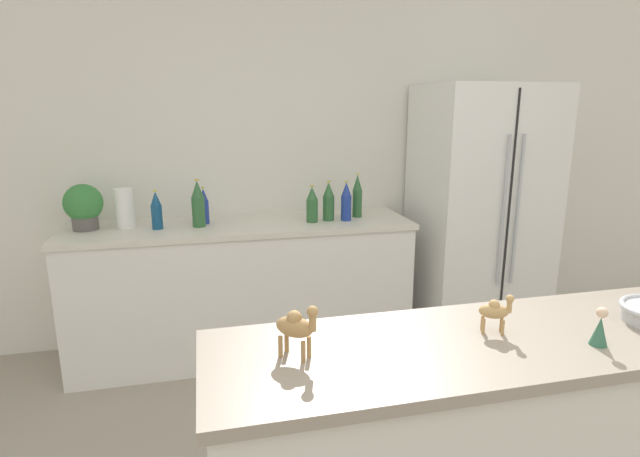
{
  "coord_description": "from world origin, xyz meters",
  "views": [
    {
      "loc": [
        -0.68,
        -0.76,
        1.61
      ],
      "look_at": [
        -0.16,
        1.42,
        1.07
      ],
      "focal_mm": 28.0,
      "sensor_mm": 36.0,
      "label": 1
    }
  ],
  "objects_px": {
    "wise_man_figurine_crimson": "(600,329)",
    "back_bottle_5": "(198,204)",
    "back_bottle_3": "(346,202)",
    "back_bottle_0": "(357,196)",
    "camel_figurine": "(296,326)",
    "potted_plant": "(83,206)",
    "camel_figurine_second": "(495,310)",
    "paper_towel_roll": "(125,208)",
    "back_bottle_6": "(329,202)",
    "back_bottle_1": "(156,211)",
    "back_bottle_2": "(204,206)",
    "back_bottle_4": "(312,205)",
    "refrigerator": "(479,214)"
  },
  "relations": [
    {
      "from": "wise_man_figurine_crimson",
      "to": "back_bottle_5",
      "type": "bearing_deg",
      "value": 119.07
    },
    {
      "from": "back_bottle_3",
      "to": "back_bottle_5",
      "type": "bearing_deg",
      "value": 177.36
    },
    {
      "from": "back_bottle_0",
      "to": "camel_figurine",
      "type": "bearing_deg",
      "value": -112.17
    },
    {
      "from": "potted_plant",
      "to": "camel_figurine_second",
      "type": "bearing_deg",
      "value": -51.69
    },
    {
      "from": "paper_towel_roll",
      "to": "wise_man_figurine_crimson",
      "type": "relative_size",
      "value": 2.08
    },
    {
      "from": "paper_towel_roll",
      "to": "back_bottle_6",
      "type": "bearing_deg",
      "value": -4.05
    },
    {
      "from": "potted_plant",
      "to": "camel_figurine",
      "type": "xyz_separation_m",
      "value": [
        0.93,
        -1.97,
        -0.0
      ]
    },
    {
      "from": "paper_towel_roll",
      "to": "back_bottle_3",
      "type": "bearing_deg",
      "value": -5.05
    },
    {
      "from": "wise_man_figurine_crimson",
      "to": "camel_figurine",
      "type": "bearing_deg",
      "value": 171.33
    },
    {
      "from": "potted_plant",
      "to": "back_bottle_1",
      "type": "height_order",
      "value": "potted_plant"
    },
    {
      "from": "back_bottle_2",
      "to": "wise_man_figurine_crimson",
      "type": "distance_m",
      "value": 2.37
    },
    {
      "from": "wise_man_figurine_crimson",
      "to": "back_bottle_4",
      "type": "bearing_deg",
      "value": 101.66
    },
    {
      "from": "camel_figurine_second",
      "to": "wise_man_figurine_crimson",
      "type": "bearing_deg",
      "value": -29.68
    },
    {
      "from": "wise_man_figurine_crimson",
      "to": "refrigerator",
      "type": "bearing_deg",
      "value": 67.93
    },
    {
      "from": "refrigerator",
      "to": "camel_figurine_second",
      "type": "xyz_separation_m",
      "value": [
        -1.06,
        -1.86,
        0.13
      ]
    },
    {
      "from": "back_bottle_2",
      "to": "camel_figurine",
      "type": "height_order",
      "value": "back_bottle_2"
    },
    {
      "from": "back_bottle_1",
      "to": "camel_figurine",
      "type": "distance_m",
      "value": 1.95
    },
    {
      "from": "back_bottle_2",
      "to": "back_bottle_6",
      "type": "relative_size",
      "value": 0.91
    },
    {
      "from": "paper_towel_roll",
      "to": "wise_man_figurine_crimson",
      "type": "height_order",
      "value": "paper_towel_roll"
    },
    {
      "from": "camel_figurine",
      "to": "wise_man_figurine_crimson",
      "type": "bearing_deg",
      "value": -8.67
    },
    {
      "from": "camel_figurine_second",
      "to": "back_bottle_6",
      "type": "bearing_deg",
      "value": 91.28
    },
    {
      "from": "back_bottle_0",
      "to": "back_bottle_5",
      "type": "relative_size",
      "value": 1.0
    },
    {
      "from": "refrigerator",
      "to": "back_bottle_3",
      "type": "xyz_separation_m",
      "value": [
        -0.99,
        -0.02,
        0.13
      ]
    },
    {
      "from": "back_bottle_1",
      "to": "back_bottle_3",
      "type": "bearing_deg",
      "value": -1.85
    },
    {
      "from": "back_bottle_2",
      "to": "back_bottle_6",
      "type": "distance_m",
      "value": 0.8
    },
    {
      "from": "back_bottle_3",
      "to": "back_bottle_6",
      "type": "xyz_separation_m",
      "value": [
        -0.11,
        0.03,
        -0.0
      ]
    },
    {
      "from": "refrigerator",
      "to": "camel_figurine",
      "type": "relative_size",
      "value": 11.05
    },
    {
      "from": "back_bottle_1",
      "to": "back_bottle_2",
      "type": "xyz_separation_m",
      "value": [
        0.28,
        0.09,
        -0.0
      ]
    },
    {
      "from": "potted_plant",
      "to": "wise_man_figurine_crimson",
      "type": "bearing_deg",
      "value": -49.45
    },
    {
      "from": "back_bottle_5",
      "to": "back_bottle_3",
      "type": "bearing_deg",
      "value": -2.64
    },
    {
      "from": "back_bottle_1",
      "to": "back_bottle_6",
      "type": "xyz_separation_m",
      "value": [
        1.08,
        -0.01,
        0.01
      ]
    },
    {
      "from": "paper_towel_roll",
      "to": "back_bottle_5",
      "type": "bearing_deg",
      "value": -10.17
    },
    {
      "from": "back_bottle_6",
      "to": "camel_figurine",
      "type": "relative_size",
      "value": 1.62
    },
    {
      "from": "back_bottle_4",
      "to": "back_bottle_5",
      "type": "height_order",
      "value": "back_bottle_5"
    },
    {
      "from": "back_bottle_3",
      "to": "back_bottle_5",
      "type": "xyz_separation_m",
      "value": [
        -0.94,
        0.04,
        0.02
      ]
    },
    {
      "from": "back_bottle_2",
      "to": "wise_man_figurine_crimson",
      "type": "relative_size",
      "value": 2.03
    },
    {
      "from": "paper_towel_roll",
      "to": "back_bottle_1",
      "type": "distance_m",
      "value": 0.21
    },
    {
      "from": "potted_plant",
      "to": "back_bottle_4",
      "type": "relative_size",
      "value": 1.17
    },
    {
      "from": "refrigerator",
      "to": "back_bottle_3",
      "type": "bearing_deg",
      "value": -178.76
    },
    {
      "from": "back_bottle_2",
      "to": "back_bottle_3",
      "type": "bearing_deg",
      "value": -7.77
    },
    {
      "from": "potted_plant",
      "to": "back_bottle_4",
      "type": "height_order",
      "value": "potted_plant"
    },
    {
      "from": "back_bottle_3",
      "to": "camel_figurine_second",
      "type": "height_order",
      "value": "back_bottle_3"
    },
    {
      "from": "back_bottle_4",
      "to": "back_bottle_3",
      "type": "bearing_deg",
      "value": -1.18
    },
    {
      "from": "back_bottle_0",
      "to": "back_bottle_1",
      "type": "relative_size",
      "value": 1.24
    },
    {
      "from": "back_bottle_5",
      "to": "back_bottle_0",
      "type": "bearing_deg",
      "value": 2.45
    },
    {
      "from": "potted_plant",
      "to": "back_bottle_3",
      "type": "xyz_separation_m",
      "value": [
        1.61,
        -0.12,
        -0.02
      ]
    },
    {
      "from": "back_bottle_6",
      "to": "refrigerator",
      "type": "bearing_deg",
      "value": -0.56
    },
    {
      "from": "back_bottle_6",
      "to": "camel_figurine_second",
      "type": "distance_m",
      "value": 1.87
    },
    {
      "from": "back_bottle_0",
      "to": "back_bottle_1",
      "type": "xyz_separation_m",
      "value": [
        -1.29,
        -0.05,
        -0.03
      ]
    },
    {
      "from": "potted_plant",
      "to": "back_bottle_5",
      "type": "xyz_separation_m",
      "value": [
        0.67,
        -0.08,
        -0.01
      ]
    }
  ]
}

